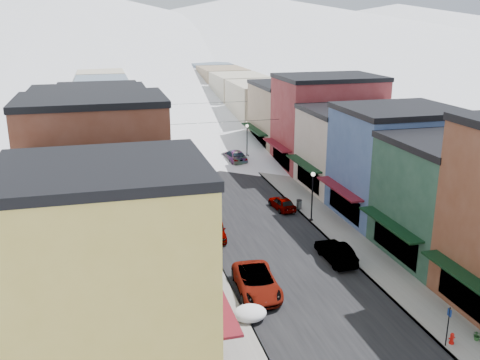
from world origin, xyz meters
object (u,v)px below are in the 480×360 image
car_silver_sedan (214,229)px  car_green_sedan (336,252)px  fire_hydrant (452,339)px  streetlamp_near (312,190)px  trash_can (299,204)px  car_white_suv (257,282)px  car_dark_hatch (194,185)px

car_silver_sedan → car_green_sedan: car_silver_sedan is taller
car_silver_sedan → fire_hydrant: bearing=-55.7°
car_silver_sedan → streetlamp_near: size_ratio=0.98×
car_silver_sedan → trash_can: size_ratio=4.93×
fire_hydrant → car_white_suv: bearing=135.9°
car_white_suv → streetlamp_near: (8.70, 11.53, 2.27)m
car_white_suv → car_silver_sedan: size_ratio=1.29×
trash_can → car_silver_sedan: bearing=-154.3°
car_dark_hatch → fire_hydrant: car_dark_hatch is taller
car_green_sedan → car_silver_sedan: bearing=-41.5°
fire_hydrant → trash_can: bearing=91.1°
car_dark_hatch → streetlamp_near: 14.73m
streetlamp_near → car_silver_sedan: bearing=-171.9°
car_green_sedan → streetlamp_near: bearing=-100.2°
fire_hydrant → trash_can: trash_can is taller
car_silver_sedan → trash_can: (9.50, 4.57, -0.16)m
car_silver_sedan → fire_hydrant: 21.50m
car_silver_sedan → fire_hydrant: (9.96, -19.05, -0.31)m
trash_can → car_green_sedan: bearing=-96.7°
streetlamp_near → car_white_suv: bearing=-127.0°
streetlamp_near → fire_hydrant: bearing=-88.7°
car_dark_hatch → streetlamp_near: size_ratio=1.08×
car_dark_hatch → car_silver_sedan: bearing=-95.9°
fire_hydrant → streetlamp_near: (-0.46, 20.40, 2.62)m
car_white_suv → streetlamp_near: bearing=57.0°
car_white_suv → streetlamp_near: 14.62m
car_white_suv → streetlamp_near: size_ratio=1.26×
car_silver_sedan → trash_can: 10.54m
fire_hydrant → car_green_sedan: bearing=98.5°
fire_hydrant → trash_can: 23.62m
car_silver_sedan → streetlamp_near: 9.87m
trash_can → car_dark_hatch: bearing=137.8°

